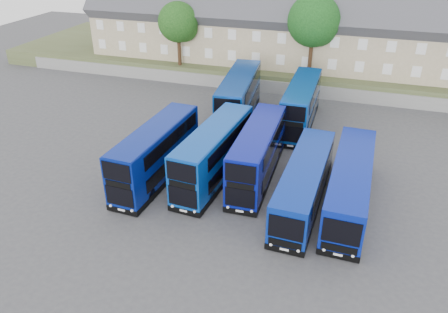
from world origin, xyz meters
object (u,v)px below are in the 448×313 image
dd_front_left (156,154)px  coach_east_a (304,184)px  tree_mid (315,23)px  dd_front_mid (214,155)px  tree_west (179,24)px

dd_front_left → coach_east_a: size_ratio=0.91×
tree_mid → coach_east_a: bearing=-82.8°
dd_front_mid → dd_front_left: bearing=-159.2°
dd_front_left → coach_east_a: bearing=2.5°
coach_east_a → tree_mid: size_ratio=1.30×
dd_front_mid → tree_west: 24.95m
dd_front_mid → coach_east_a: (7.20, -1.29, -0.52)m
dd_front_mid → coach_east_a: dd_front_mid is taller
dd_front_left → dd_front_mid: (4.28, 1.27, 0.02)m
dd_front_left → dd_front_mid: dd_front_mid is taller
dd_front_left → tree_west: tree_west is taller
tree_mid → dd_front_mid: bearing=-100.9°
dd_front_left → tree_mid: bearing=72.4°
tree_west → tree_mid: tree_mid is taller
coach_east_a → tree_west: (-18.96, 22.74, 5.46)m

